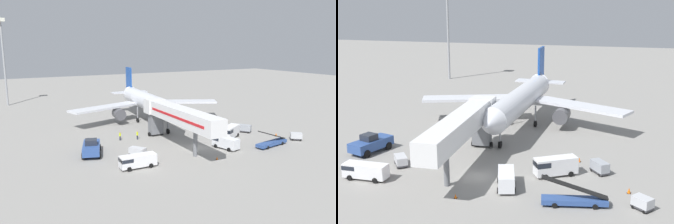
% 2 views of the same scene
% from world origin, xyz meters
% --- Properties ---
extents(ground_plane, '(300.00, 300.00, 0.00)m').
position_xyz_m(ground_plane, '(0.00, 0.00, 0.00)').
color(ground_plane, gray).
extents(airplane_at_gate, '(36.71, 36.02, 12.06)m').
position_xyz_m(airplane_at_gate, '(0.74, 23.08, 4.76)').
color(airplane_at_gate, silver).
rests_on(airplane_at_gate, ground).
extents(jet_bridge, '(3.46, 23.11, 7.38)m').
position_xyz_m(jet_bridge, '(-2.84, 2.94, 5.62)').
color(jet_bridge, silver).
rests_on(jet_bridge, ground).
extents(pushback_tug, '(4.50, 6.86, 2.76)m').
position_xyz_m(pushback_tug, '(-17.68, 5.12, 1.28)').
color(pushback_tug, '#2D4C8E').
rests_on(pushback_tug, ground).
extents(belt_loader_truck, '(7.30, 2.81, 3.34)m').
position_xyz_m(belt_loader_truck, '(12.40, -5.37, 0.78)').
color(belt_loader_truck, '#2D4C8E').
rests_on(belt_loader_truck, ground).
extents(service_van_near_right, '(5.61, 4.34, 2.36)m').
position_xyz_m(service_van_near_right, '(9.16, 2.46, 1.34)').
color(service_van_near_right, white).
rests_on(service_van_near_right, ground).
extents(service_van_rear_right, '(3.03, 5.13, 2.06)m').
position_xyz_m(service_van_rear_right, '(4.14, -2.46, 1.18)').
color(service_van_rear_right, white).
rests_on(service_van_rear_right, ground).
extents(service_van_outer_right, '(5.58, 2.14, 2.00)m').
position_xyz_m(service_van_outer_right, '(-13.38, -4.06, 1.15)').
color(service_van_outer_right, white).
rests_on(service_van_outer_right, ground).
extents(baggage_cart_near_center, '(2.62, 2.91, 1.59)m').
position_xyz_m(baggage_cart_near_center, '(14.65, 4.61, 0.87)').
color(baggage_cart_near_center, '#38383D').
rests_on(baggage_cart_near_center, ground).
extents(baggage_cart_rear_left, '(2.46, 2.38, 1.42)m').
position_xyz_m(baggage_cart_rear_left, '(19.48, -4.63, 0.79)').
color(baggage_cart_rear_left, '#38383D').
rests_on(baggage_cart_rear_left, ground).
extents(baggage_cart_mid_left, '(2.70, 2.98, 1.37)m').
position_xyz_m(baggage_cart_mid_left, '(-11.08, 1.13, 0.77)').
color(baggage_cart_mid_left, '#38383D').
rests_on(baggage_cart_mid_left, ground).
extents(ground_crew_worker_foreground, '(0.44, 0.44, 1.68)m').
position_xyz_m(ground_crew_worker_foreground, '(-7.30, 10.15, 0.89)').
color(ground_crew_worker_foreground, '#1E2333').
rests_on(ground_crew_worker_foreground, ground).
extents(ground_crew_worker_midground, '(0.33, 0.33, 1.71)m').
position_xyz_m(ground_crew_worker_midground, '(-10.48, 11.10, 0.90)').
color(ground_crew_worker_midground, '#1E2333').
rests_on(ground_crew_worker_midground, ground).
extents(safety_cone_alpha, '(0.42, 0.42, 0.64)m').
position_xyz_m(safety_cone_alpha, '(11.81, 8.05, 0.31)').
color(safety_cone_alpha, black).
rests_on(safety_cone_alpha, ground).
extents(safety_cone_bravo, '(0.35, 0.35, 0.54)m').
position_xyz_m(safety_cone_bravo, '(-0.64, -6.68, 0.26)').
color(safety_cone_bravo, black).
rests_on(safety_cone_bravo, ground).
extents(safety_cone_charlie, '(0.44, 0.44, 0.67)m').
position_xyz_m(safety_cone_charlie, '(18.19, -0.77, 0.33)').
color(safety_cone_charlie, black).
rests_on(safety_cone_charlie, ground).
extents(apron_light_mast, '(2.40, 2.40, 25.55)m').
position_xyz_m(apron_light_mast, '(-27.21, 62.85, 17.74)').
color(apron_light_mast, '#93969B').
rests_on(apron_light_mast, ground).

